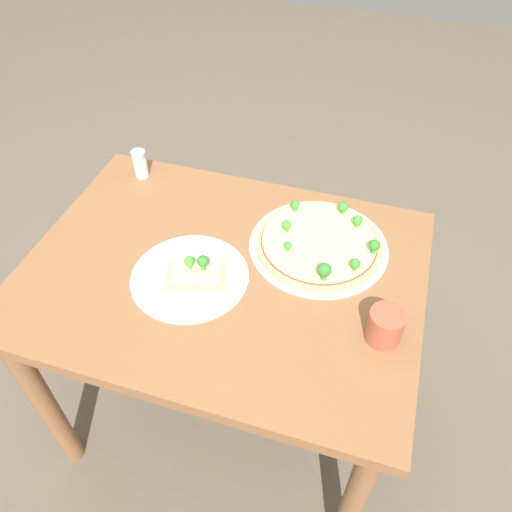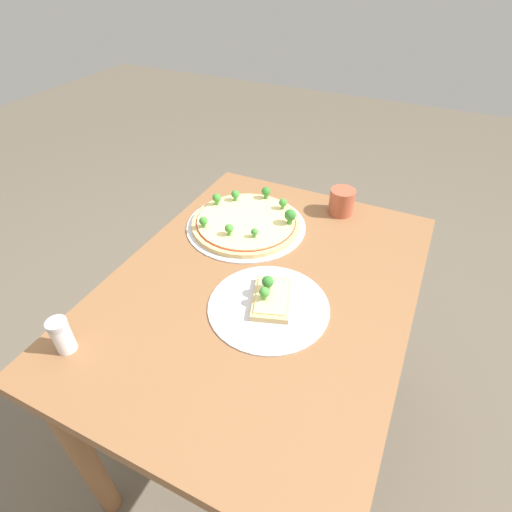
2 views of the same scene
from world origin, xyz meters
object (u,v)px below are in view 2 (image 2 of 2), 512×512
(dining_table, at_px, (260,313))
(drinking_cup, at_px, (342,202))
(pizza_tray_slice, at_px, (270,302))
(condiment_shaker, at_px, (62,335))
(pizza_tray_whole, at_px, (247,222))

(dining_table, height_order, drinking_cup, drinking_cup)
(pizza_tray_slice, height_order, drinking_cup, drinking_cup)
(dining_table, distance_m, condiment_shaker, 0.51)
(drinking_cup, distance_m, condiment_shaker, 0.89)
(dining_table, xyz_separation_m, pizza_tray_slice, (-0.06, -0.05, 0.13))
(dining_table, relative_size, drinking_cup, 12.18)
(drinking_cup, height_order, condiment_shaker, condiment_shaker)
(pizza_tray_whole, relative_size, drinking_cup, 4.45)
(pizza_tray_slice, xyz_separation_m, condiment_shaker, (-0.32, 0.35, 0.04))
(pizza_tray_slice, bearing_deg, dining_table, 40.68)
(pizza_tray_slice, bearing_deg, condiment_shaker, 131.99)
(pizza_tray_slice, distance_m, condiment_shaker, 0.47)
(dining_table, height_order, pizza_tray_whole, pizza_tray_whole)
(pizza_tray_whole, relative_size, condiment_shaker, 4.23)
(pizza_tray_whole, bearing_deg, pizza_tray_slice, -144.10)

